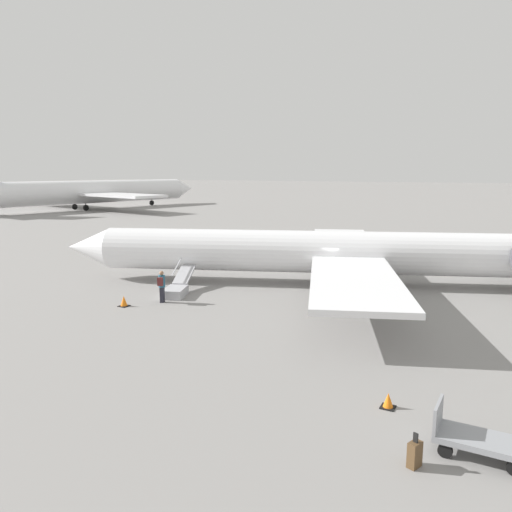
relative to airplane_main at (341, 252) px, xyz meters
The scene contains 9 objects.
ground_plane 2.30m from the airplane_main, 21.34° to the left, with size 600.00×600.00×0.00m, color gray.
airplane_main is the anchor object (origin of this frame).
airplane_far_center 72.15m from the airplane_main, 31.96° to the right, with size 37.22×48.52×10.93m.
boarding_stairs 10.32m from the airplane_main, 43.63° to the left, with size 2.42×4.11×1.72m.
passenger 11.31m from the airplane_main, 51.46° to the left, with size 0.44×0.57×1.74m.
luggage_cart 19.24m from the airplane_main, 119.17° to the left, with size 2.21×1.12×1.22m.
suitcase 19.78m from the airplane_main, 114.28° to the left, with size 0.33×0.41×0.88m.
traffic_cone_near_stairs 13.41m from the airplane_main, 51.31° to the left, with size 0.51×0.51×0.56m.
traffic_cone_near_cart 16.75m from the airplane_main, 114.07° to the left, with size 0.43×0.43×0.47m.
Camera 1 is at (-10.93, 29.09, 7.05)m, focal length 35.00 mm.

